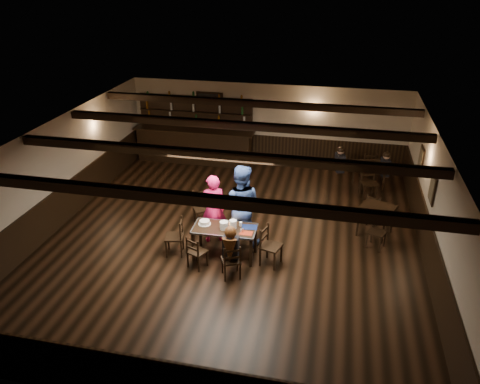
% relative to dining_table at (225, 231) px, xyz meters
% --- Properties ---
extents(ground, '(10.00, 10.00, 0.00)m').
position_rel_dining_table_xyz_m(ground, '(-0.00, 0.75, -0.66)').
color(ground, black).
rests_on(ground, ground).
extents(room_shell, '(9.02, 10.02, 2.71)m').
position_rel_dining_table_xyz_m(room_shell, '(0.01, 0.79, 1.09)').
color(room_shell, beige).
rests_on(room_shell, ground).
extents(dining_table, '(1.45, 0.75, 0.75)m').
position_rel_dining_table_xyz_m(dining_table, '(0.00, 0.00, 0.00)').
color(dining_table, black).
rests_on(dining_table, ground).
extents(chair_near_left, '(0.48, 0.47, 0.79)m').
position_rel_dining_table_xyz_m(chair_near_left, '(-0.52, -0.60, -0.20)').
color(chair_near_left, black).
rests_on(chair_near_left, ground).
extents(chair_near_right, '(0.50, 0.49, 0.82)m').
position_rel_dining_table_xyz_m(chair_near_right, '(0.35, -0.79, -0.18)').
color(chair_near_right, black).
rests_on(chair_near_right, ground).
extents(chair_end_left, '(0.48, 0.50, 0.90)m').
position_rel_dining_table_xyz_m(chair_end_left, '(-1.09, -0.12, -0.13)').
color(chair_end_left, black).
rests_on(chair_end_left, ground).
extents(chair_end_right, '(0.52, 0.53, 0.92)m').
position_rel_dining_table_xyz_m(chair_end_right, '(1.00, -0.07, -0.12)').
color(chair_end_right, black).
rests_on(chair_end_right, ground).
extents(chair_far_pushed, '(0.58, 0.57, 0.92)m').
position_rel_dining_table_xyz_m(chair_far_pushed, '(-0.95, 1.37, -0.12)').
color(chair_far_pushed, black).
rests_on(chair_far_pushed, ground).
extents(woman_pink, '(0.75, 0.64, 1.73)m').
position_rel_dining_table_xyz_m(woman_pink, '(-0.44, 0.62, 0.21)').
color(woman_pink, '#DD1460').
rests_on(woman_pink, ground).
extents(man_blue, '(0.99, 0.78, 2.01)m').
position_rel_dining_table_xyz_m(man_blue, '(0.22, 0.68, 0.35)').
color(man_blue, '#284C7F').
rests_on(man_blue, ground).
extents(seated_person, '(0.33, 0.50, 0.81)m').
position_rel_dining_table_xyz_m(seated_person, '(0.32, -0.75, 0.17)').
color(seated_person, black).
rests_on(seated_person, ground).
extents(cake, '(0.29, 0.29, 0.09)m').
position_rel_dining_table_xyz_m(cake, '(-0.49, 0.07, 0.13)').
color(cake, white).
rests_on(cake, dining_table).
extents(plate_stack_a, '(0.19, 0.19, 0.18)m').
position_rel_dining_table_xyz_m(plate_stack_a, '(-0.00, -0.04, 0.18)').
color(plate_stack_a, white).
rests_on(plate_stack_a, dining_table).
extents(plate_stack_b, '(0.16, 0.16, 0.19)m').
position_rel_dining_table_xyz_m(plate_stack_b, '(0.19, 0.04, 0.19)').
color(plate_stack_b, white).
rests_on(plate_stack_b, dining_table).
extents(tea_light, '(0.05, 0.05, 0.06)m').
position_rel_dining_table_xyz_m(tea_light, '(0.05, 0.09, 0.12)').
color(tea_light, '#A5A8AD').
rests_on(tea_light, dining_table).
extents(salt_shaker, '(0.03, 0.03, 0.08)m').
position_rel_dining_table_xyz_m(salt_shaker, '(0.40, -0.10, 0.13)').
color(salt_shaker, silver).
rests_on(salt_shaker, dining_table).
extents(pepper_shaker, '(0.03, 0.03, 0.08)m').
position_rel_dining_table_xyz_m(pepper_shaker, '(0.44, -0.07, 0.13)').
color(pepper_shaker, '#A5A8AD').
rests_on(pepper_shaker, dining_table).
extents(drink_glass, '(0.06, 0.06, 0.10)m').
position_rel_dining_table_xyz_m(drink_glass, '(0.34, 0.16, 0.14)').
color(drink_glass, silver).
rests_on(drink_glass, dining_table).
extents(menu_red, '(0.28, 0.20, 0.00)m').
position_rel_dining_table_xyz_m(menu_red, '(0.52, -0.12, 0.10)').
color(menu_red, maroon).
rests_on(menu_red, dining_table).
extents(menu_blue, '(0.37, 0.28, 0.00)m').
position_rel_dining_table_xyz_m(menu_blue, '(0.54, 0.15, 0.10)').
color(menu_blue, '#0E1A46').
rests_on(menu_blue, dining_table).
extents(bar_counter, '(4.06, 0.70, 2.20)m').
position_rel_dining_table_xyz_m(bar_counter, '(-2.39, 5.46, 0.07)').
color(bar_counter, black).
rests_on(bar_counter, ground).
extents(back_table_a, '(1.02, 1.02, 0.75)m').
position_rel_dining_table_xyz_m(back_table_a, '(3.41, 1.75, -0.01)').
color(back_table_a, black).
rests_on(back_table_a, ground).
extents(back_table_b, '(1.03, 1.03, 0.75)m').
position_rel_dining_table_xyz_m(back_table_b, '(3.32, 4.52, -0.01)').
color(back_table_b, black).
rests_on(back_table_b, ground).
extents(bg_patron_left, '(0.33, 0.43, 0.78)m').
position_rel_dining_table_xyz_m(bg_patron_left, '(2.44, 4.50, 0.20)').
color(bg_patron_left, black).
rests_on(bg_patron_left, ground).
extents(bg_patron_right, '(0.28, 0.39, 0.74)m').
position_rel_dining_table_xyz_m(bg_patron_right, '(3.75, 4.47, 0.17)').
color(bg_patron_right, black).
rests_on(bg_patron_right, ground).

